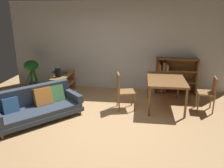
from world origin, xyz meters
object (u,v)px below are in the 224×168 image
object	(u,v)px
fabric_couch	(37,105)
media_console	(63,85)
potted_floor_plant	(32,71)
bookshelf	(173,76)
dining_table	(166,81)
dining_chair_near	(123,89)
desk_speaker	(58,72)
dining_chair_far	(209,92)
open_laptop	(61,73)

from	to	relation	value
fabric_couch	media_console	world-z (taller)	fabric_couch
potted_floor_plant	bookshelf	bearing A→B (deg)	5.81
dining_table	dining_chair_near	world-z (taller)	dining_chair_near
desk_speaker	bookshelf	xyz separation A→B (m)	(3.27, 0.85, -0.22)
dining_chair_far	bookshelf	distance (m)	1.45
media_console	potted_floor_plant	world-z (taller)	potted_floor_plant
dining_chair_far	potted_floor_plant	bearing A→B (deg)	170.64
fabric_couch	dining_table	size ratio (longest dim) A/B	1.47
open_laptop	media_console	bearing A→B (deg)	-47.65
dining_chair_near	dining_chair_far	size ratio (longest dim) A/B	1.07
dining_table	bookshelf	world-z (taller)	bookshelf
dining_chair_near	dining_chair_far	xyz separation A→B (m)	(2.11, 0.16, -0.01)
dining_chair_far	bookshelf	world-z (taller)	bookshelf
open_laptop	potted_floor_plant	bearing A→B (deg)	174.84
bookshelf	open_laptop	bearing A→B (deg)	-171.11
fabric_couch	desk_speaker	distance (m)	1.45
bookshelf	media_console	bearing A→B (deg)	-168.85
media_console	desk_speaker	size ratio (longest dim) A/B	4.30
media_console	fabric_couch	bearing A→B (deg)	-92.60
fabric_couch	open_laptop	world-z (taller)	fabric_couch
fabric_couch	dining_chair_far	xyz separation A→B (m)	(4.03, 0.98, 0.18)
desk_speaker	dining_chair_near	distance (m)	1.98
media_console	dining_chair_near	bearing A→B (deg)	-23.06
dining_table	dining_chair_far	distance (m)	1.06
fabric_couch	media_console	distance (m)	1.60
fabric_couch	bookshelf	xyz separation A→B (m)	(3.30, 2.24, 0.21)
fabric_couch	dining_chair_far	size ratio (longest dim) A/B	2.26
open_laptop	dining_chair_near	size ratio (longest dim) A/B	0.45
potted_floor_plant	dining_chair_near	xyz separation A→B (m)	(2.90, -0.99, -0.13)
desk_speaker	fabric_couch	bearing A→B (deg)	-91.20
bookshelf	dining_chair_far	bearing A→B (deg)	-60.21
media_console	dining_chair_near	xyz separation A→B (m)	(1.84, -0.78, 0.21)
fabric_couch	dining_chair_near	xyz separation A→B (m)	(1.92, 0.82, 0.19)
media_console	bookshelf	distance (m)	3.30
potted_floor_plant	bookshelf	world-z (taller)	bookshelf
fabric_couch	potted_floor_plant	xyz separation A→B (m)	(-0.98, 1.80, 0.33)
media_console	dining_table	distance (m)	2.98
fabric_couch	dining_chair_near	bearing A→B (deg)	23.14
fabric_couch	dining_chair_near	world-z (taller)	dining_chair_near
open_laptop	potted_floor_plant	xyz separation A→B (m)	(-0.95, 0.09, 0.01)
media_console	dining_chair_near	distance (m)	2.01
fabric_couch	open_laptop	distance (m)	1.75
potted_floor_plant	bookshelf	distance (m)	4.31
fabric_couch	desk_speaker	bearing A→B (deg)	88.80
open_laptop	dining_table	distance (m)	3.09
fabric_couch	potted_floor_plant	bearing A→B (deg)	118.51
potted_floor_plant	dining_table	world-z (taller)	potted_floor_plant
bookshelf	desk_speaker	bearing A→B (deg)	-165.40
desk_speaker	potted_floor_plant	distance (m)	1.10
dining_chair_far	fabric_couch	bearing A→B (deg)	-166.34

